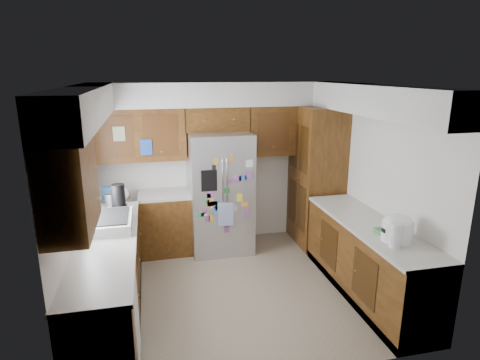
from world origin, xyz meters
name	(u,v)px	position (x,y,z in m)	size (l,w,h in m)	color
floor	(238,288)	(0.00, 0.00, 0.00)	(3.60, 3.60, 0.00)	gray
room_shell	(223,141)	(-0.11, 0.36, 1.82)	(3.64, 3.24, 2.52)	silver
left_counter_run	(124,267)	(-1.36, 0.03, 0.43)	(1.36, 3.20, 0.92)	#3B230B
right_counter_run	(367,262)	(1.50, -0.47, 0.42)	(0.63, 2.25, 0.92)	#3B230B
pantry	(316,176)	(1.50, 1.15, 1.07)	(0.60, 0.90, 2.15)	#3B230B
fridge	(220,193)	(0.00, 1.20, 0.90)	(0.90, 0.79, 1.80)	#A4A4A9
bridge_cabinet	(217,119)	(0.00, 1.43, 1.98)	(0.96, 0.34, 0.35)	#3B230B
fridge_top_items	(208,98)	(-0.13, 1.42, 2.27)	(0.65, 0.29, 0.26)	#152FA5
sink_assembly	(109,222)	(-1.50, 0.10, 0.99)	(0.52, 0.70, 0.37)	white
left_counter_clutter	(117,197)	(-1.44, 0.82, 1.05)	(0.39, 0.86, 0.38)	black
rice_cooker	(397,227)	(1.50, -0.97, 1.07)	(0.33, 0.32, 0.28)	white
paper_towel	(396,236)	(1.38, -1.12, 1.05)	(0.11, 0.11, 0.26)	white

